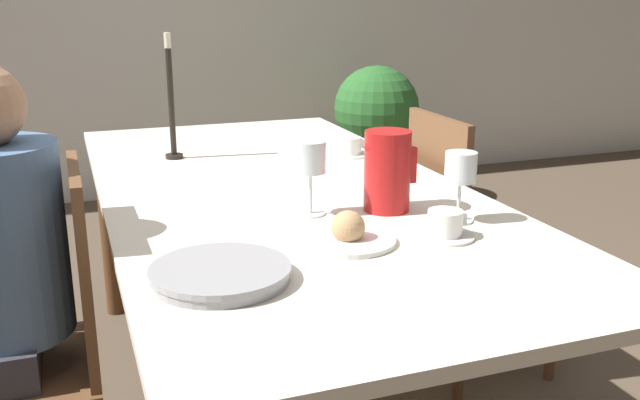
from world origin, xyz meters
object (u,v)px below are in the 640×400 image
at_px(teacup_near_person, 445,226).
at_px(potted_plant, 376,116).
at_px(bread_plate, 349,234).
at_px(red_pitcher, 387,170).
at_px(chair_person_side, 38,348).
at_px(teacup_across, 350,148).
at_px(wine_glass_juice, 461,171).
at_px(chair_opposite, 465,240).
at_px(wine_glass_water, 310,161).
at_px(serving_tray, 220,274).
at_px(candlestick_tall, 171,108).

relative_size(teacup_near_person, potted_plant, 0.16).
bearing_deg(bread_plate, red_pitcher, 46.88).
xyz_separation_m(chair_person_side, teacup_across, (1.03, 0.54, 0.31)).
relative_size(wine_glass_juice, teacup_across, 1.26).
relative_size(wine_glass_juice, teacup_near_person, 1.26).
relative_size(chair_opposite, teacup_across, 6.67).
relative_size(red_pitcher, wine_glass_water, 1.09).
xyz_separation_m(wine_glass_juice, teacup_across, (0.03, 0.77, -0.10)).
height_order(teacup_across, serving_tray, teacup_across).
xyz_separation_m(red_pitcher, wine_glass_water, (-0.20, 0.03, 0.04)).
relative_size(chair_person_side, teacup_across, 6.67).
height_order(chair_person_side, bread_plate, chair_person_side).
bearing_deg(candlestick_tall, chair_opposite, -22.21).
bearing_deg(serving_tray, bread_plate, 20.01).
distance_m(wine_glass_water, potted_plant, 2.81).
bearing_deg(wine_glass_juice, candlestick_tall, 120.45).
distance_m(red_pitcher, teacup_across, 0.65).
relative_size(chair_opposite, bread_plate, 4.29).
bearing_deg(serving_tray, red_pitcher, 31.95).
height_order(chair_opposite, potted_plant, chair_opposite).
xyz_separation_m(chair_person_side, wine_glass_juice, (1.01, -0.24, 0.41)).
xyz_separation_m(teacup_near_person, potted_plant, (1.07, 2.74, -0.25)).
bearing_deg(wine_glass_water, bread_plate, -87.19).
height_order(wine_glass_juice, candlestick_tall, candlestick_tall).
bearing_deg(red_pitcher, chair_opposite, 39.30).
distance_m(red_pitcher, bread_plate, 0.29).
bearing_deg(chair_person_side, bread_plate, -112.48).
bearing_deg(red_pitcher, teacup_across, 76.30).
bearing_deg(potted_plant, chair_person_side, -129.55).
distance_m(chair_opposite, candlestick_tall, 1.10).
bearing_deg(bread_plate, wine_glass_juice, 9.35).
bearing_deg(serving_tray, chair_person_side, 132.60).
xyz_separation_m(candlestick_tall, potted_plant, (1.53, 1.70, -0.39)).
distance_m(chair_opposite, serving_tray, 1.28).
xyz_separation_m(chair_person_side, potted_plant, (1.99, 2.41, 0.06)).
xyz_separation_m(red_pitcher, wine_glass_juice, (0.13, -0.15, 0.02)).
relative_size(serving_tray, candlestick_tall, 0.67).
relative_size(chair_person_side, chair_opposite, 1.00).
xyz_separation_m(teacup_near_person, teacup_across, (0.12, 0.87, 0.00)).
bearing_deg(teacup_across, candlestick_tall, 163.86).
bearing_deg(wine_glass_juice, teacup_near_person, -133.97).
height_order(chair_person_side, serving_tray, chair_person_side).
height_order(chair_opposite, candlestick_tall, candlestick_tall).
height_order(wine_glass_water, teacup_near_person, wine_glass_water).
bearing_deg(chair_person_side, teacup_near_person, -109.75).
relative_size(chair_opposite, teacup_near_person, 6.67).
xyz_separation_m(wine_glass_water, potted_plant, (1.31, 2.46, -0.36)).
bearing_deg(teacup_near_person, potted_plant, 68.62).
relative_size(wine_glass_juice, serving_tray, 0.63).
bearing_deg(wine_glass_juice, serving_tray, -165.12).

